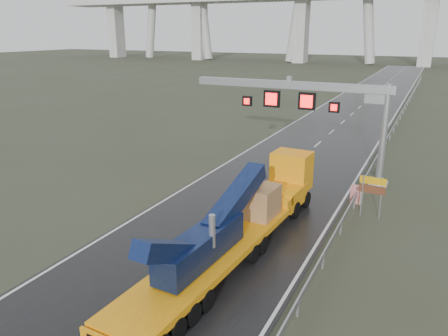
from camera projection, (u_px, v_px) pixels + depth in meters
The scene contains 7 objects.
ground at pixel (152, 291), 18.56m from camera, with size 400.00×400.00×0.00m, color #323626.
road at pixel (343, 122), 52.89m from camera, with size 11.00×200.00×0.02m, color black.
guardrail at pixel (387, 140), 41.56m from camera, with size 0.20×140.00×1.40m, color gray, non-canonical shape.
sign_gantry at pixel (317, 103), 31.45m from camera, with size 14.90×1.20×7.42m.
heavy_haul_truck at pixel (248, 214), 22.42m from camera, with size 3.46×17.49×4.08m.
exit_sign_pair at pixel (372, 189), 25.37m from camera, with size 1.49×0.12×2.56m.
striped_barrier at pixel (357, 194), 27.88m from camera, with size 0.70×0.37×1.18m, color red.
Camera 1 is at (9.82, -13.18, 10.55)m, focal length 35.00 mm.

